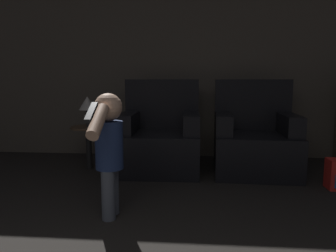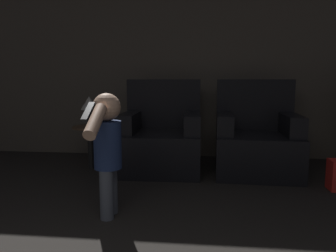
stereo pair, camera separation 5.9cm
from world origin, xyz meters
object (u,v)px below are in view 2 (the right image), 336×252
Objects in this scene: armchair_left at (162,139)px; lamp at (89,104)px; person_toddler at (107,145)px; armchair_right at (256,141)px.

armchair_left is 3.00× the size of lamp.
armchair_left is at bearing 4.45° from lamp.
person_toddler is 1.35m from lamp.
person_toddler reaches higher than lamp.
armchair_right is 3.00× the size of lamp.
lamp is at bearing 24.23° from person_toddler.
lamp is (-0.77, -0.06, 0.38)m from armchair_left.
armchair_right is at bearing -43.62° from person_toddler.
armchair_left is 1.30m from person_toddler.
lamp is (-0.55, 1.21, 0.19)m from person_toddler.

